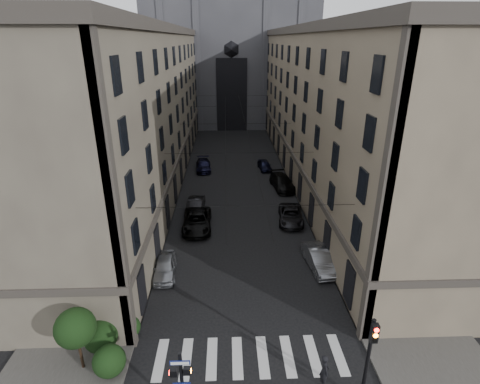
{
  "coord_description": "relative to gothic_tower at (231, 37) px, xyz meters",
  "views": [
    {
      "loc": [
        -1.22,
        -11.66,
        17.38
      ],
      "look_at": [
        -0.38,
        10.74,
        8.17
      ],
      "focal_mm": 28.0,
      "sensor_mm": 36.0,
      "label": 1
    }
  ],
  "objects": [
    {
      "name": "sidewalk_left",
      "position": [
        -10.5,
        -38.96,
        -17.72
      ],
      "size": [
        7.0,
        80.0,
        0.15
      ],
      "primitive_type": "cube",
      "color": "#383533",
      "rests_on": "ground"
    },
    {
      "name": "sidewalk_right",
      "position": [
        10.5,
        -38.96,
        -17.72
      ],
      "size": [
        7.0,
        80.0,
        0.15
      ],
      "primitive_type": "cube",
      "color": "#383533",
      "rests_on": "ground"
    },
    {
      "name": "zebra_crossing",
      "position": [
        0.0,
        -69.96,
        -17.79
      ],
      "size": [
        11.0,
        3.2,
        0.01
      ],
      "primitive_type": "cube",
      "color": "beige",
      "rests_on": "ground"
    },
    {
      "name": "building_left",
      "position": [
        -13.44,
        -38.96,
        -8.45
      ],
      "size": [
        13.6,
        60.6,
        18.85
      ],
      "color": "#4F473D",
      "rests_on": "ground"
    },
    {
      "name": "building_right",
      "position": [
        13.44,
        -38.96,
        -8.45
      ],
      "size": [
        13.6,
        60.6,
        18.85
      ],
      "color": "brown",
      "rests_on": "ground"
    },
    {
      "name": "gothic_tower",
      "position": [
        0.0,
        0.0,
        0.0
      ],
      "size": [
        35.0,
        23.0,
        58.0
      ],
      "color": "#2D2D33",
      "rests_on": "ground"
    },
    {
      "name": "pedestrian_signal_left",
      "position": [
        -3.51,
        -73.46,
        -15.48
      ],
      "size": [
        1.02,
        0.38,
        4.0
      ],
      "color": "black",
      "rests_on": "ground"
    },
    {
      "name": "traffic_light_right",
      "position": [
        5.6,
        -73.04,
        -14.51
      ],
      "size": [
        0.34,
        0.5,
        5.2
      ],
      "color": "black",
      "rests_on": "ground"
    },
    {
      "name": "shrub_cluster",
      "position": [
        -8.72,
        -69.95,
        -16.0
      ],
      "size": [
        3.9,
        4.4,
        3.9
      ],
      "color": "black",
      "rests_on": "sidewalk_left"
    },
    {
      "name": "tram_wires",
      "position": [
        0.0,
        -39.33,
        -10.55
      ],
      "size": [
        14.0,
        60.0,
        0.43
      ],
      "color": "black",
      "rests_on": "ground"
    },
    {
      "name": "car_left_near",
      "position": [
        -6.2,
        -61.4,
        -17.07
      ],
      "size": [
        1.96,
        4.35,
        1.45
      ],
      "primitive_type": "imported",
      "rotation": [
        0.0,
        0.0,
        0.06
      ],
      "color": "gray",
      "rests_on": "ground"
    },
    {
      "name": "car_left_midnear",
      "position": [
        -4.66,
        -50.04,
        -17.04
      ],
      "size": [
        2.0,
        4.72,
        1.52
      ],
      "primitive_type": "imported",
      "rotation": [
        0.0,
        0.0,
        -0.09
      ],
      "color": "black",
      "rests_on": "ground"
    },
    {
      "name": "car_left_midfar",
      "position": [
        -4.2,
        -53.61,
        -16.98
      ],
      "size": [
        2.86,
        5.98,
        1.65
      ],
      "primitive_type": "imported",
      "rotation": [
        0.0,
        0.0,
        0.02
      ],
      "color": "black",
      "rests_on": "ground"
    },
    {
      "name": "car_left_far",
      "position": [
        -4.53,
        -35.92,
        -17.08
      ],
      "size": [
        2.41,
        5.13,
        1.45
      ],
      "primitive_type": "imported",
      "rotation": [
        0.0,
        0.0,
        0.08
      ],
      "color": "black",
      "rests_on": "ground"
    },
    {
      "name": "car_right_near",
      "position": [
        6.2,
        -60.83,
        -17.0
      ],
      "size": [
        2.23,
        4.99,
        1.59
      ],
      "primitive_type": "imported",
      "rotation": [
        0.0,
        0.0,
        0.12
      ],
      "color": "slate",
      "rests_on": "ground"
    },
    {
      "name": "car_right_midnear",
      "position": [
        5.25,
        -52.5,
        -17.07
      ],
      "size": [
        2.98,
        5.46,
        1.45
      ],
      "primitive_type": "imported",
      "rotation": [
        0.0,
        0.0,
        -0.11
      ],
      "color": "black",
      "rests_on": "ground"
    },
    {
      "name": "car_right_midfar",
      "position": [
        5.69,
        -43.32,
        -16.97
      ],
      "size": [
        3.06,
        5.95,
        1.65
      ],
      "primitive_type": "imported",
      "rotation": [
        0.0,
        0.0,
        0.14
      ],
      "color": "black",
      "rests_on": "ground"
    },
    {
      "name": "car_right_far",
      "position": [
        4.2,
        -35.99,
        -17.12
      ],
      "size": [
        2.02,
        4.13,
        1.36
      ],
      "primitive_type": "imported",
      "rotation": [
        0.0,
        0.0,
        0.11
      ],
      "color": "black",
      "rests_on": "ground"
    },
    {
      "name": "pedestrian",
      "position": [
        3.85,
        -71.96,
        -16.81
      ],
      "size": [
        0.5,
        0.74,
        1.97
      ],
      "primitive_type": "imported",
      "rotation": [
        0.0,
        0.0,
        1.61
      ],
      "color": "black",
      "rests_on": "ground"
    }
  ]
}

